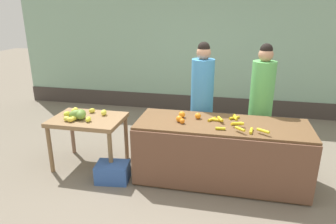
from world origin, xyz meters
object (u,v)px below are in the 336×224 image
vendor_woman_green_shirt (261,104)px  produce_crate (113,172)px  vendor_woman_blue_shirt (202,101)px  produce_sack (153,131)px

vendor_woman_green_shirt → produce_crate: (-1.96, -1.07, -0.78)m
vendor_woman_blue_shirt → produce_crate: (-1.09, -1.02, -0.78)m
vendor_woman_green_shirt → produce_crate: size_ratio=4.10×
vendor_woman_blue_shirt → vendor_woman_green_shirt: bearing=3.4°
vendor_woman_green_shirt → produce_sack: bearing=177.2°
produce_sack → produce_crate: bearing=-103.0°
produce_crate → vendor_woman_green_shirt: bearing=28.6°
vendor_woman_blue_shirt → produce_sack: size_ratio=3.09×
vendor_woman_blue_shirt → produce_sack: bearing=170.7°
vendor_woman_blue_shirt → produce_crate: vendor_woman_blue_shirt is taller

